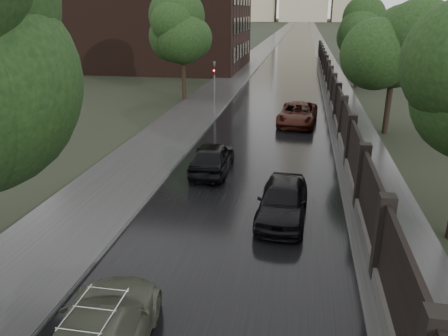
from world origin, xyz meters
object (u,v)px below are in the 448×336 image
at_px(tree_right_b, 395,55).
at_px(tree_right_c, 361,37).
at_px(traffic_light, 215,83).
at_px(car_right_far, 298,114).
at_px(car_right_near, 283,200).
at_px(tree_left_far, 183,39).
at_px(hatchback_left, 212,157).

distance_m(tree_right_b, tree_right_c, 18.00).
relative_size(traffic_light, car_right_far, 0.75).
relative_size(tree_right_b, tree_right_c, 1.00).
distance_m(car_right_near, car_right_far, 14.80).
distance_m(tree_left_far, tree_right_b, 17.45).
height_order(tree_right_c, car_right_far, tree_right_c).
bearing_deg(tree_left_far, car_right_far, -34.08).
distance_m(traffic_light, car_right_far, 6.62).
xyz_separation_m(tree_right_c, car_right_near, (-5.90, -31.48, -4.19)).
height_order(tree_left_far, tree_right_c, tree_left_far).
distance_m(hatchback_left, car_right_far, 10.98).
height_order(hatchback_left, car_right_far, hatchback_left).
distance_m(tree_right_c, car_right_far, 18.10).
relative_size(tree_left_far, car_right_far, 1.39).
xyz_separation_m(traffic_light, car_right_far, (6.18, -1.68, -1.66)).
distance_m(tree_right_b, hatchback_left, 13.74).
height_order(tree_right_b, tree_right_c, same).
distance_m(tree_right_b, car_right_near, 15.30).
bearing_deg(hatchback_left, tree_right_c, -110.39).
bearing_deg(car_right_far, tree_right_c, 75.97).
relative_size(car_right_near, car_right_far, 0.83).
bearing_deg(car_right_far, tree_right_b, -8.58).
height_order(traffic_light, car_right_near, traffic_light).
height_order(tree_left_far, traffic_light, tree_left_far).
bearing_deg(traffic_light, tree_right_c, 51.82).
relative_size(tree_right_c, car_right_far, 1.31).
xyz_separation_m(tree_left_far, tree_right_b, (15.50, -8.00, -0.29)).
bearing_deg(car_right_far, tree_left_far, 150.49).
bearing_deg(tree_right_c, tree_right_b, -90.00).
xyz_separation_m(tree_right_b, car_right_far, (-5.62, 1.31, -4.21)).
relative_size(tree_left_far, tree_right_b, 1.05).
bearing_deg(traffic_light, car_right_far, -15.22).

